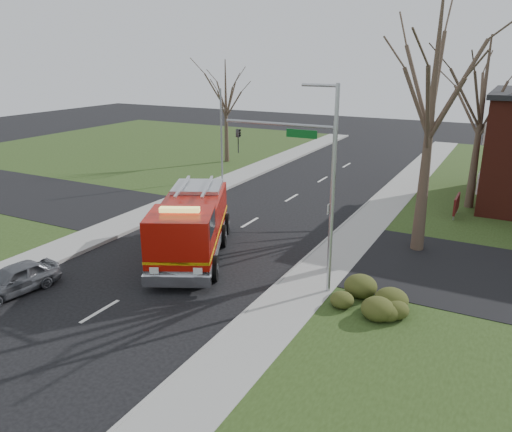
% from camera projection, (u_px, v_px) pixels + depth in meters
% --- Properties ---
extents(ground, '(120.00, 120.00, 0.00)m').
position_uv_depth(ground, '(191.00, 258.00, 24.13)').
color(ground, black).
rests_on(ground, ground).
extents(sidewalk_right, '(2.40, 80.00, 0.15)m').
position_uv_depth(sidewalk_right, '(310.00, 282.00, 21.35)').
color(sidewalk_right, gray).
rests_on(sidewalk_right, ground).
extents(sidewalk_left, '(2.40, 80.00, 0.15)m').
position_uv_depth(sidewalk_left, '(96.00, 236.00, 26.87)').
color(sidewalk_left, gray).
rests_on(sidewalk_left, ground).
extents(health_center_sign, '(0.12, 2.00, 1.40)m').
position_uv_depth(health_center_sign, '(456.00, 204.00, 29.69)').
color(health_center_sign, '#521413').
rests_on(health_center_sign, ground).
extents(hedge_corner, '(2.80, 2.00, 0.90)m').
position_uv_depth(hedge_corner, '(368.00, 295.00, 19.10)').
color(hedge_corner, '#323F17').
rests_on(hedge_corner, lawn_right).
extents(bare_tree_near, '(6.00, 6.00, 12.00)m').
position_uv_depth(bare_tree_near, '(432.00, 100.00, 22.66)').
color(bare_tree_near, '#3D2E24').
rests_on(bare_tree_near, ground).
extents(bare_tree_far, '(5.25, 5.25, 10.50)m').
position_uv_depth(bare_tree_far, '(482.00, 105.00, 29.84)').
color(bare_tree_far, '#3D2E24').
rests_on(bare_tree_far, ground).
extents(bare_tree_left, '(4.50, 4.50, 9.00)m').
position_uv_depth(bare_tree_left, '(226.00, 100.00, 43.68)').
color(bare_tree_left, '#3D2E24').
rests_on(bare_tree_left, ground).
extents(traffic_signal_mast, '(5.29, 0.18, 6.80)m').
position_uv_depth(traffic_signal_mast, '(305.00, 167.00, 21.62)').
color(traffic_signal_mast, gray).
rests_on(traffic_signal_mast, ground).
extents(streetlight_pole, '(1.48, 0.16, 8.40)m').
position_uv_depth(streetlight_pole, '(332.00, 186.00, 19.13)').
color(streetlight_pole, '#B7BABF').
rests_on(streetlight_pole, ground).
extents(utility_pole_far, '(0.14, 0.14, 7.00)m').
position_uv_depth(utility_pole_far, '(221.00, 136.00, 37.85)').
color(utility_pole_far, gray).
rests_on(utility_pole_far, ground).
extents(fire_engine, '(6.07, 8.54, 3.29)m').
position_uv_depth(fire_engine, '(191.00, 228.00, 23.81)').
color(fire_engine, '#9D0F07').
rests_on(fire_engine, ground).
extents(parked_car_maroon, '(1.95, 3.77, 1.23)m').
position_uv_depth(parked_car_maroon, '(15.00, 279.00, 20.40)').
color(parked_car_maroon, '#54565C').
rests_on(parked_car_maroon, ground).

